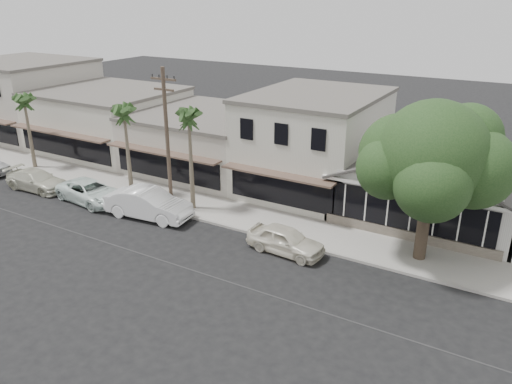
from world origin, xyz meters
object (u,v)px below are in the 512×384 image
Objects in this scene: car_2 at (91,192)px; car_3 at (37,180)px; utility_pole at (167,138)px; shade_tree at (432,157)px; car_0 at (286,240)px; car_1 at (149,204)px.

car_2 is 5.01m from car_3.
utility_pole is 1.08× the size of shade_tree.
car_0 is 9.30m from car_1.
utility_pole is 4.17m from car_1.
car_1 is 0.66× the size of shade_tree.
car_0 is 19.31m from car_3.
car_3 is 0.58× the size of shade_tree.
shade_tree is at bearing -84.58° from car_1.
shade_tree is at bearing -85.11° from car_3.
car_3 is at bearing -170.71° from utility_pole.
car_2 is at bearing 84.15° from car_1.
car_0 is at bearing -82.68° from car_2.
utility_pole is at bearing -30.52° from car_1.
shade_tree is (20.60, 3.22, 4.79)m from car_2.
car_1 reaches higher than car_0.
shade_tree reaches higher than car_1.
utility_pole is at bearing -83.69° from car_3.
car_2 is (-14.30, -0.23, -0.02)m from car_0.
shade_tree is (6.30, 2.99, 4.77)m from car_0.
utility_pole reaches higher than car_1.
utility_pole is 1.87× the size of car_3.
car_1 is at bearing -83.31° from car_2.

